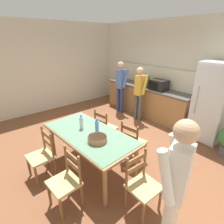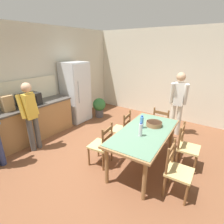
{
  "view_description": "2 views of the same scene",
  "coord_description": "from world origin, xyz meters",
  "px_view_note": "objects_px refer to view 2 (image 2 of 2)",
  "views": [
    {
      "loc": [
        2.7,
        -2.13,
        2.36
      ],
      "look_at": [
        0.13,
        0.0,
        0.95
      ],
      "focal_mm": 28.0,
      "sensor_mm": 36.0,
      "label": 1
    },
    {
      "loc": [
        -2.55,
        -1.94,
        2.33
      ],
      "look_at": [
        -0.21,
        -0.27,
        1.25
      ],
      "focal_mm": 28.0,
      "sensor_mm": 36.0,
      "label": 2
    }
  ],
  "objects_px": {
    "person_by_table": "(178,101)",
    "chair_side_near_right": "(187,147)",
    "chair_side_far_right": "(122,130)",
    "microwave": "(29,99)",
    "serving_bowl": "(154,124)",
    "chair_side_far_left": "(102,145)",
    "chair_side_near_left": "(177,171)",
    "bottle_near_centre": "(141,130)",
    "bottle_off_centre": "(142,122)",
    "person_at_counter": "(31,114)",
    "potted_plant": "(99,106)",
    "dining_table": "(145,135)",
    "paper_bag": "(7,103)",
    "refrigerator": "(76,92)",
    "chair_head_end": "(162,125)"
  },
  "relations": [
    {
      "from": "bottle_off_centre",
      "to": "potted_plant",
      "type": "relative_size",
      "value": 0.4
    },
    {
      "from": "dining_table",
      "to": "chair_side_near_left",
      "type": "distance_m",
      "value": 0.89
    },
    {
      "from": "bottle_near_centre",
      "to": "serving_bowl",
      "type": "height_order",
      "value": "bottle_near_centre"
    },
    {
      "from": "bottle_off_centre",
      "to": "person_by_table",
      "type": "distance_m",
      "value": 1.7
    },
    {
      "from": "microwave",
      "to": "chair_head_end",
      "type": "height_order",
      "value": "microwave"
    },
    {
      "from": "chair_side_near_right",
      "to": "bottle_near_centre",
      "type": "bearing_deg",
      "value": 130.94
    },
    {
      "from": "bottle_off_centre",
      "to": "chair_side_near_left",
      "type": "relative_size",
      "value": 0.3
    },
    {
      "from": "serving_bowl",
      "to": "bottle_near_centre",
      "type": "bearing_deg",
      "value": 176.79
    },
    {
      "from": "person_by_table",
      "to": "chair_side_near_right",
      "type": "bearing_deg",
      "value": 9.68
    },
    {
      "from": "chair_side_far_left",
      "to": "chair_side_near_left",
      "type": "relative_size",
      "value": 1.0
    },
    {
      "from": "person_at_counter",
      "to": "chair_side_near_left",
      "type": "bearing_deg",
      "value": -169.59
    },
    {
      "from": "microwave",
      "to": "chair_side_far_left",
      "type": "bearing_deg",
      "value": -85.12
    },
    {
      "from": "serving_bowl",
      "to": "chair_head_end",
      "type": "distance_m",
      "value": 0.98
    },
    {
      "from": "microwave",
      "to": "bottle_near_centre",
      "type": "relative_size",
      "value": 1.85
    },
    {
      "from": "microwave",
      "to": "person_at_counter",
      "type": "bearing_deg",
      "value": -119.74
    },
    {
      "from": "bottle_near_centre",
      "to": "chair_side_far_right",
      "type": "bearing_deg",
      "value": 52.51
    },
    {
      "from": "person_by_table",
      "to": "potted_plant",
      "type": "height_order",
      "value": "person_by_table"
    },
    {
      "from": "chair_head_end",
      "to": "chair_side_near_right",
      "type": "height_order",
      "value": "same"
    },
    {
      "from": "person_by_table",
      "to": "potted_plant",
      "type": "relative_size",
      "value": 2.58
    },
    {
      "from": "microwave",
      "to": "person_by_table",
      "type": "relative_size",
      "value": 0.29
    },
    {
      "from": "chair_side_near_left",
      "to": "microwave",
      "type": "bearing_deg",
      "value": 91.51
    },
    {
      "from": "paper_bag",
      "to": "dining_table",
      "type": "xyz_separation_m",
      "value": [
        1.17,
        -2.89,
        -0.41
      ]
    },
    {
      "from": "chair_side_far_right",
      "to": "chair_side_near_left",
      "type": "bearing_deg",
      "value": 55.48
    },
    {
      "from": "chair_side_far_left",
      "to": "bottle_near_centre",
      "type": "bearing_deg",
      "value": 99.76
    },
    {
      "from": "chair_side_far_right",
      "to": "chair_side_near_left",
      "type": "height_order",
      "value": "same"
    },
    {
      "from": "bottle_off_centre",
      "to": "chair_side_far_right",
      "type": "height_order",
      "value": "bottle_off_centre"
    },
    {
      "from": "paper_bag",
      "to": "dining_table",
      "type": "bearing_deg",
      "value": -67.97
    },
    {
      "from": "refrigerator",
      "to": "person_by_table",
      "type": "relative_size",
      "value": 1.1
    },
    {
      "from": "person_at_counter",
      "to": "paper_bag",
      "type": "bearing_deg",
      "value": 23.57
    },
    {
      "from": "bottle_near_centre",
      "to": "chair_side_near_right",
      "type": "xyz_separation_m",
      "value": [
        0.7,
        -0.7,
        -0.47
      ]
    },
    {
      "from": "chair_side_far_left",
      "to": "potted_plant",
      "type": "distance_m",
      "value": 2.66
    },
    {
      "from": "serving_bowl",
      "to": "chair_side_far_left",
      "type": "xyz_separation_m",
      "value": [
        -0.79,
        0.76,
        -0.39
      ]
    },
    {
      "from": "microwave",
      "to": "chair_side_near_left",
      "type": "height_order",
      "value": "microwave"
    },
    {
      "from": "chair_head_end",
      "to": "person_at_counter",
      "type": "bearing_deg",
      "value": 44.74
    },
    {
      "from": "chair_side_far_right",
      "to": "microwave",
      "type": "bearing_deg",
      "value": -73.27
    },
    {
      "from": "dining_table",
      "to": "serving_bowl",
      "type": "bearing_deg",
      "value": -8.07
    },
    {
      "from": "paper_bag",
      "to": "chair_side_near_right",
      "type": "height_order",
      "value": "paper_bag"
    },
    {
      "from": "person_at_counter",
      "to": "potted_plant",
      "type": "distance_m",
      "value": 2.55
    },
    {
      "from": "dining_table",
      "to": "chair_head_end",
      "type": "relative_size",
      "value": 2.1
    },
    {
      "from": "dining_table",
      "to": "chair_side_far_left",
      "type": "height_order",
      "value": "chair_side_far_left"
    },
    {
      "from": "chair_side_far_left",
      "to": "chair_head_end",
      "type": "bearing_deg",
      "value": 151.57
    },
    {
      "from": "paper_bag",
      "to": "chair_side_far_right",
      "type": "height_order",
      "value": "paper_bag"
    },
    {
      "from": "paper_bag",
      "to": "serving_bowl",
      "type": "bearing_deg",
      "value": -62.97
    },
    {
      "from": "dining_table",
      "to": "chair_side_far_right",
      "type": "xyz_separation_m",
      "value": [
        0.37,
        0.77,
        -0.26
      ]
    },
    {
      "from": "refrigerator",
      "to": "paper_bag",
      "type": "relative_size",
      "value": 5.26
    },
    {
      "from": "paper_bag",
      "to": "person_at_counter",
      "type": "bearing_deg",
      "value": -66.43
    },
    {
      "from": "chair_side_far_left",
      "to": "person_by_table",
      "type": "relative_size",
      "value": 0.53
    },
    {
      "from": "paper_bag",
      "to": "chair_side_near_left",
      "type": "height_order",
      "value": "paper_bag"
    },
    {
      "from": "potted_plant",
      "to": "person_by_table",
      "type": "bearing_deg",
      "value": -85.15
    },
    {
      "from": "paper_bag",
      "to": "chair_side_far_right",
      "type": "bearing_deg",
      "value": -53.97
    }
  ]
}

